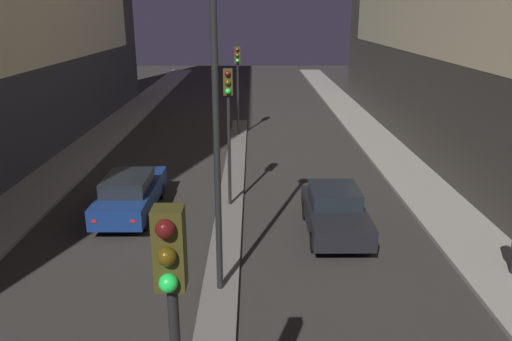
# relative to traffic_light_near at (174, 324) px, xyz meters

# --- Properties ---
(median_strip) EXTENTS (0.95, 29.44, 0.14)m
(median_strip) POSITION_rel_traffic_light_near_xyz_m (0.00, 12.86, -3.70)
(median_strip) COLOR #66605B
(median_strip) RESTS_ON ground
(traffic_light_near) EXTENTS (0.32, 0.42, 4.97)m
(traffic_light_near) POSITION_rel_traffic_light_near_xyz_m (0.00, 0.00, 0.00)
(traffic_light_near) COLOR black
(traffic_light_near) RESTS_ON median_strip
(traffic_light_mid) EXTENTS (0.32, 0.42, 4.97)m
(traffic_light_mid) POSITION_rel_traffic_light_near_xyz_m (0.00, 12.65, 0.00)
(traffic_light_mid) COLOR black
(traffic_light_mid) RESTS_ON median_strip
(traffic_light_far) EXTENTS (0.32, 0.42, 4.97)m
(traffic_light_far) POSITION_rel_traffic_light_near_xyz_m (0.00, 23.65, 0.00)
(traffic_light_far) COLOR black
(traffic_light_far) RESTS_ON median_strip
(street_lamp) EXTENTS (0.47, 0.47, 8.36)m
(street_lamp) POSITION_rel_traffic_light_near_xyz_m (0.00, 6.79, 1.73)
(street_lamp) COLOR black
(street_lamp) RESTS_ON median_strip
(car_left_lane) EXTENTS (1.75, 4.81, 1.53)m
(car_left_lane) POSITION_rel_traffic_light_near_xyz_m (-3.53, 12.12, -2.99)
(car_left_lane) COLOR navy
(car_left_lane) RESTS_ON ground
(car_right_lane) EXTENTS (1.84, 4.05, 1.51)m
(car_right_lane) POSITION_rel_traffic_light_near_xyz_m (3.53, 10.39, -3.00)
(car_right_lane) COLOR black
(car_right_lane) RESTS_ON ground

